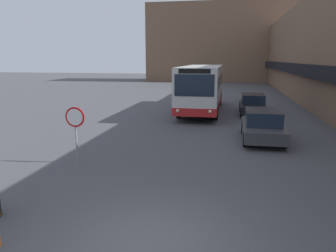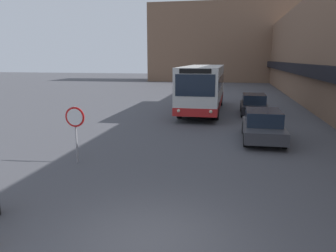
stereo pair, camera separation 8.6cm
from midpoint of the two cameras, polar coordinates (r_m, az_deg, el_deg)
The scene contains 7 objects.
ground_plane at distance 7.54m, azimuth -3.63°, elevation -19.70°, with size 160.00×160.00×0.00m, color #47474C.
building_row_right at distance 31.36m, azimuth 26.79°, elevation 11.52°, with size 5.50×60.00×9.06m.
building_backdrop_far at distance 59.97m, azimuth 9.52°, elevation 14.05°, with size 26.00×8.00×13.17m.
city_bus at distance 24.83m, azimuth 5.85°, elevation 6.80°, with size 2.73×10.87×3.39m.
parked_car_front at distance 16.55m, azimuth 15.98°, elevation 0.11°, with size 1.89×4.26×1.48m.
parked_car_middle at distance 24.21m, azimuth 14.42°, elevation 3.69°, with size 1.80×4.29×1.44m.
stop_sign at distance 12.72m, azimuth -16.03°, elevation 0.52°, with size 0.76×0.08×2.17m.
Camera 1 is at (1.61, -6.24, 3.92)m, focal length 35.00 mm.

